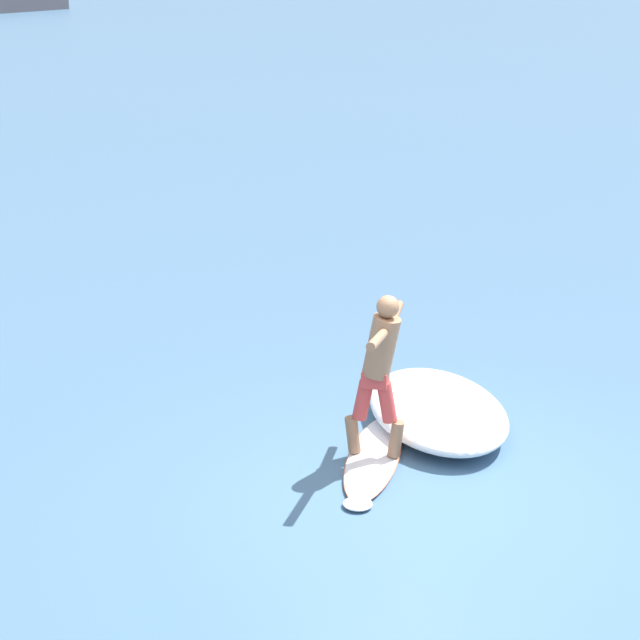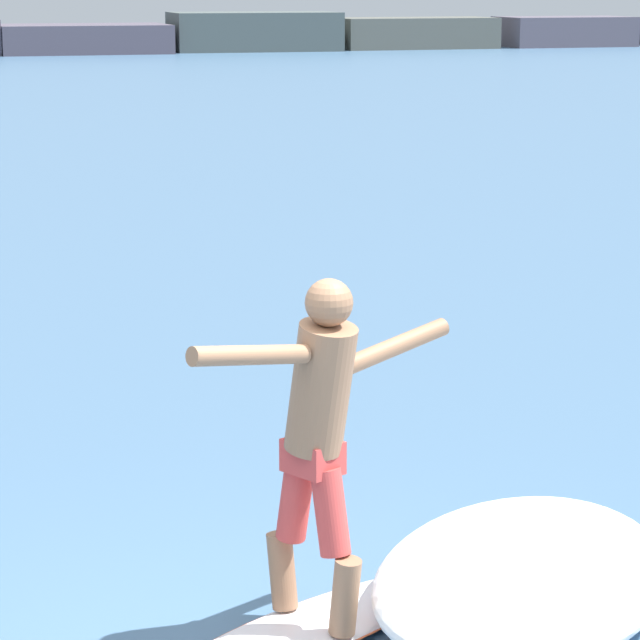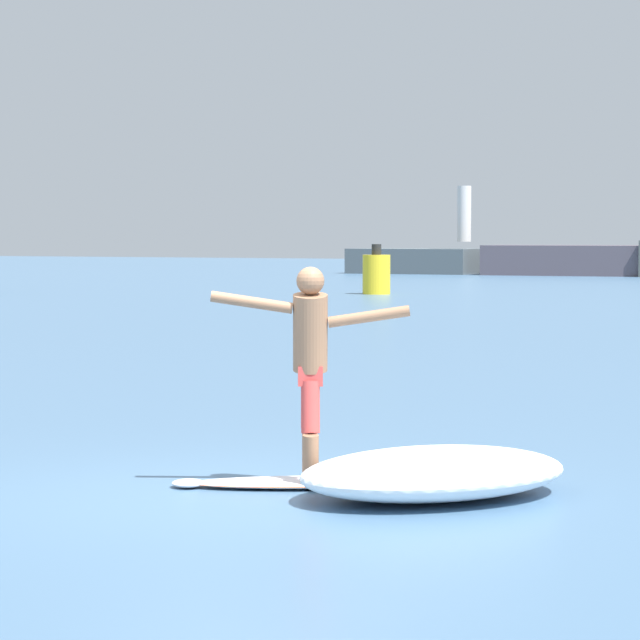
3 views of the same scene
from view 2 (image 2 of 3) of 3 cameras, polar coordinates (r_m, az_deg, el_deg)
The scene contains 4 objects.
rock_jetty_breakwater at distance 68.63m, azimuth -10.01°, elevation 10.48°, with size 69.14×4.97×4.43m.
surfboard at distance 7.56m, azimuth -0.46°, elevation -11.56°, with size 2.06×1.38×0.20m.
surfer at distance 7.18m, azimuth -0.03°, elevation -3.96°, with size 1.48×0.79×1.73m.
wave_foam_at_tail at distance 7.84m, azimuth 7.64°, elevation -9.50°, with size 2.51×2.63×0.39m.
Camera 2 is at (-1.73, -5.97, 3.13)m, focal length 85.00 mm.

